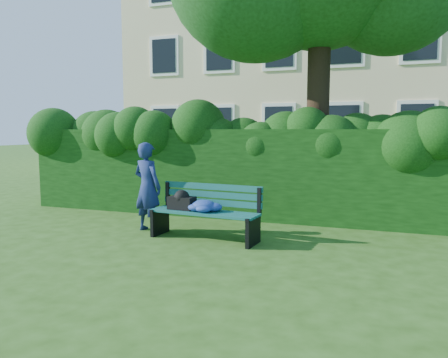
% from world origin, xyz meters
% --- Properties ---
extents(ground, '(80.00, 80.00, 0.00)m').
position_xyz_m(ground, '(0.00, 0.00, 0.00)').
color(ground, '#264812').
rests_on(ground, ground).
extents(apartment_building, '(16.00, 8.08, 12.00)m').
position_xyz_m(apartment_building, '(-0.00, 13.99, 6.00)').
color(apartment_building, beige).
rests_on(apartment_building, ground).
extents(hedge, '(10.00, 1.00, 1.80)m').
position_xyz_m(hedge, '(0.00, 2.20, 0.90)').
color(hedge, black).
rests_on(hedge, ground).
extents(park_bench, '(1.86, 0.73, 0.89)m').
position_xyz_m(park_bench, '(-0.23, 0.13, 0.50)').
color(park_bench, '#0E473B').
rests_on(park_bench, ground).
extents(man_reading, '(0.65, 0.51, 1.57)m').
position_xyz_m(man_reading, '(-1.34, 0.33, 0.79)').
color(man_reading, navy).
rests_on(man_reading, ground).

